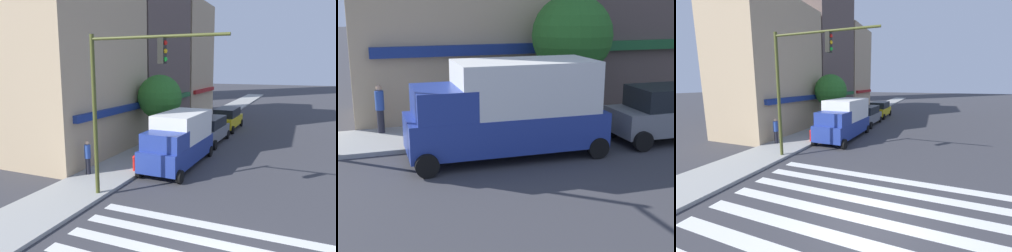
% 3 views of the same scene
% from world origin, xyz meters
% --- Properties ---
extents(sidewalk_left, '(120.00, 3.00, 0.15)m').
position_xyz_m(sidewalk_left, '(0.00, 7.50, 0.07)').
color(sidewalk_left, '#9E9E99').
rests_on(sidewalk_left, ground_plane).
extents(storefront_row, '(27.56, 5.30, 15.67)m').
position_xyz_m(storefront_row, '(19.31, 11.50, 6.70)').
color(storefront_row, tan).
rests_on(storefront_row, ground_plane).
extents(traffic_signal, '(0.32, 5.79, 6.96)m').
position_xyz_m(traffic_signal, '(4.10, 5.09, 4.78)').
color(traffic_signal, '#474C1E').
rests_on(traffic_signal, ground_plane).
extents(box_truck_blue, '(6.25, 2.42, 3.04)m').
position_xyz_m(box_truck_blue, '(9.73, 4.70, 1.59)').
color(box_truck_blue, navy).
rests_on(box_truck_blue, ground_plane).
extents(suv_grey, '(4.75, 2.12, 1.94)m').
position_xyz_m(suv_grey, '(16.03, 4.70, 1.03)').
color(suv_grey, slate).
rests_on(suv_grey, ground_plane).
extents(suv_yellow, '(4.73, 2.12, 1.94)m').
position_xyz_m(suv_yellow, '(21.89, 4.70, 1.03)').
color(suv_yellow, yellow).
rests_on(suv_yellow, ground_plane).
extents(pedestrian_blue_shirt, '(0.32, 0.32, 1.77)m').
position_xyz_m(pedestrian_blue_shirt, '(6.05, 8.35, 1.07)').
color(pedestrian_blue_shirt, '#23232D').
rests_on(pedestrian_blue_shirt, sidewalk_left).
extents(fire_hydrant, '(0.24, 0.24, 0.84)m').
position_xyz_m(fire_hydrant, '(7.49, 6.40, 0.61)').
color(fire_hydrant, red).
rests_on(fire_hydrant, sidewalk_left).
extents(street_tree, '(3.08, 3.08, 4.96)m').
position_xyz_m(street_tree, '(13.23, 7.50, 3.56)').
color(street_tree, brown).
rests_on(street_tree, sidewalk_left).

